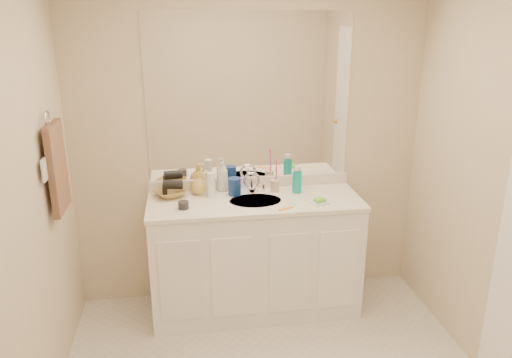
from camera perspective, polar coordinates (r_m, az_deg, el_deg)
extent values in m
cube|color=beige|center=(3.72, -0.74, 3.77)|extent=(2.60, 0.02, 2.40)
cube|color=beige|center=(2.58, -26.33, -5.03)|extent=(0.02, 2.60, 2.40)
cube|color=white|center=(3.74, -0.11, -8.87)|extent=(1.50, 0.55, 0.85)
cube|color=white|center=(3.56, -0.12, -2.57)|extent=(1.52, 0.57, 0.03)
cube|color=silver|center=(3.78, -0.70, -0.39)|extent=(1.52, 0.03, 0.08)
cylinder|color=beige|center=(3.54, -0.07, -2.64)|extent=(0.37, 0.37, 0.02)
cylinder|color=silver|center=(3.68, -0.48, -0.67)|extent=(0.02, 0.02, 0.11)
cube|color=white|center=(3.63, -0.75, 9.25)|extent=(1.48, 0.01, 1.20)
cylinder|color=navy|center=(3.62, -2.48, -0.87)|extent=(0.10, 0.10, 0.13)
cylinder|color=beige|center=(3.70, 2.16, -0.79)|extent=(0.08, 0.08, 0.09)
cylinder|color=#F4408C|center=(3.66, 2.34, 0.78)|extent=(0.02, 0.04, 0.22)
cylinder|color=#0DA395|center=(3.68, 4.70, -0.35)|extent=(0.09, 0.09, 0.16)
cube|color=white|center=(3.50, 7.29, -2.69)|extent=(0.14, 0.13, 0.01)
cube|color=#74D333|center=(3.50, 7.30, -2.42)|extent=(0.09, 0.07, 0.03)
cube|color=orange|center=(3.39, 3.42, -3.39)|extent=(0.11, 0.07, 0.00)
cylinder|color=#26262B|center=(3.42, -8.30, -2.97)|extent=(0.09, 0.09, 0.05)
cylinder|color=white|center=(3.58, -5.14, -0.69)|extent=(0.08, 0.08, 0.18)
imported|color=silver|center=(3.70, -3.83, 0.32)|extent=(0.11, 0.11, 0.22)
imported|color=beige|center=(3.65, -5.82, -0.49)|extent=(0.09, 0.09, 0.17)
imported|color=gold|center=(3.66, -6.49, -0.42)|extent=(0.17, 0.17, 0.17)
imported|color=olive|center=(3.65, -9.74, -1.57)|extent=(0.29, 0.29, 0.05)
cylinder|color=black|center=(3.63, -9.48, -0.62)|extent=(0.14, 0.08, 0.07)
torus|color=silver|center=(3.19, -22.74, 6.31)|extent=(0.01, 0.11, 0.11)
cube|color=#4F382A|center=(3.26, -21.75, 1.19)|extent=(0.04, 0.32, 0.55)
cube|color=silver|center=(3.06, -23.05, 0.95)|extent=(0.01, 0.08, 0.13)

